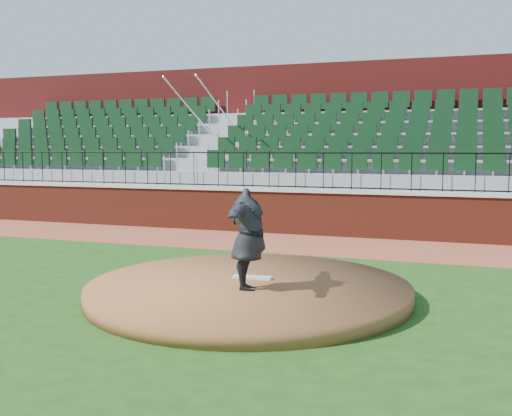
{
  "coord_description": "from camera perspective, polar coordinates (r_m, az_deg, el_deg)",
  "views": [
    {
      "loc": [
        3.82,
        -9.11,
        2.45
      ],
      "look_at": [
        0.0,
        1.5,
        1.3
      ],
      "focal_mm": 41.77,
      "sensor_mm": 36.0,
      "label": 1
    }
  ],
  "objects": [
    {
      "name": "warning_track",
      "position": [
        15.21,
        4.99,
        -3.45
      ],
      "size": [
        34.0,
        3.2,
        0.01
      ],
      "primitive_type": "cube",
      "color": "brown",
      "rests_on": "ground"
    },
    {
      "name": "pitchers_mound",
      "position": [
        9.84,
        -0.7,
        -7.85
      ],
      "size": [
        5.26,
        5.26,
        0.25
      ],
      "primitive_type": "cylinder",
      "color": "brown",
      "rests_on": "ground"
    },
    {
      "name": "seating_stands",
      "position": [
        19.22,
        8.37,
        5.32
      ],
      "size": [
        34.0,
        5.1,
        4.6
      ],
      "primitive_type": null,
      "color": "gray",
      "rests_on": "ground"
    },
    {
      "name": "concourse_wall",
      "position": [
        21.98,
        9.85,
        6.52
      ],
      "size": [
        34.0,
        0.5,
        5.5
      ],
      "primitive_type": "cube",
      "color": "maroon",
      "rests_on": "ground"
    },
    {
      "name": "wall_railing",
      "position": [
        16.57,
        6.47,
        3.54
      ],
      "size": [
        34.0,
        0.05,
        1.0
      ],
      "primitive_type": null,
      "color": "black",
      "rests_on": "wall_cap"
    },
    {
      "name": "pitcher",
      "position": [
        9.19,
        -0.75,
        -2.99
      ],
      "size": [
        0.89,
        2.02,
        1.59
      ],
      "primitive_type": "imported",
      "rotation": [
        0.0,
        0.0,
        1.76
      ],
      "color": "black",
      "rests_on": "pitchers_mound"
    },
    {
      "name": "ground",
      "position": [
        10.18,
        -2.89,
        -8.11
      ],
      "size": [
        90.0,
        90.0,
        0.0
      ],
      "primitive_type": "plane",
      "color": "#1C4513",
      "rests_on": "ground"
    },
    {
      "name": "wall_cap",
      "position": [
        16.61,
        6.45,
        1.64
      ],
      "size": [
        34.0,
        0.45,
        0.1
      ],
      "primitive_type": "cube",
      "color": "#B7B7B7",
      "rests_on": "field_wall"
    },
    {
      "name": "pitching_rubber",
      "position": [
        10.08,
        -0.35,
        -6.66
      ],
      "size": [
        0.67,
        0.22,
        0.04
      ],
      "primitive_type": "cube",
      "rotation": [
        0.0,
        0.0,
        0.09
      ],
      "color": "silver",
      "rests_on": "pitchers_mound"
    },
    {
      "name": "field_wall",
      "position": [
        16.67,
        6.42,
        -0.59
      ],
      "size": [
        34.0,
        0.35,
        1.2
      ],
      "primitive_type": "cube",
      "color": "maroon",
      "rests_on": "ground"
    }
  ]
}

